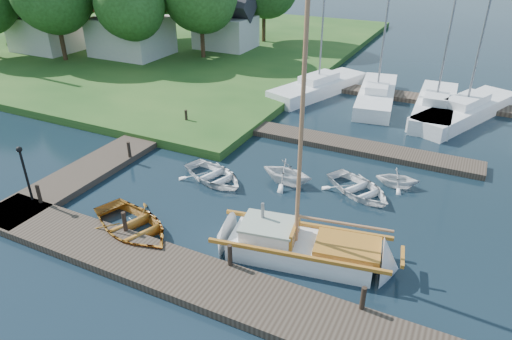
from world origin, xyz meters
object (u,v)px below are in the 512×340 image
at_px(mooring_post_2, 230,255).
at_px(tender_d, 398,177).
at_px(marina_boat_1, 377,94).
at_px(marina_boat_3, 466,109).
at_px(mooring_post_5, 186,117).
at_px(tender_c, 359,186).
at_px(lamp_post, 24,166).
at_px(mooring_post_4, 129,150).
at_px(marina_boat_0, 319,86).
at_px(marina_boat_2, 435,105).
at_px(house_b, 45,24).
at_px(house_c, 225,25).
at_px(tender_b, 287,171).
at_px(tender_a, 214,174).
at_px(tree_2, 130,2).
at_px(mooring_post_0, 39,194).
at_px(mooring_post_1, 124,221).
at_px(dinghy, 132,224).
at_px(sailboat, 306,249).
at_px(house_a, 130,26).
at_px(mooring_post_3, 363,298).

relative_size(mooring_post_2, tender_d, 0.42).
relative_size(marina_boat_1, marina_boat_3, 0.88).
bearing_deg(mooring_post_5, tender_c, -14.90).
bearing_deg(tender_c, lamp_post, 152.25).
height_order(mooring_post_4, marina_boat_3, marina_boat_3).
distance_m(marina_boat_0, marina_boat_2, 7.91).
bearing_deg(house_b, house_c, 29.74).
relative_size(tender_b, marina_boat_0, 0.20).
relative_size(tender_a, tender_d, 1.78).
height_order(tender_c, tree_2, tree_2).
bearing_deg(mooring_post_0, tender_c, 31.50).
relative_size(mooring_post_2, mooring_post_4, 1.00).
xyz_separation_m(mooring_post_0, marina_boat_0, (5.30, 19.38, -0.12)).
xyz_separation_m(tender_b, tree_2, (-18.82, 12.51, 4.62)).
xyz_separation_m(tender_a, tree_2, (-15.69, 13.79, 4.90)).
distance_m(tender_c, house_b, 34.27).
height_order(mooring_post_5, marina_boat_2, marina_boat_2).
bearing_deg(house_c, marina_boat_2, -22.38).
distance_m(mooring_post_0, mooring_post_1, 4.50).
xyz_separation_m(tender_d, tree_2, (-23.42, 10.60, 4.75)).
distance_m(dinghy, tender_d, 11.68).
height_order(mooring_post_0, marina_boat_2, marina_boat_2).
xyz_separation_m(mooring_post_1, tender_d, (8.42, 8.45, -0.20)).
bearing_deg(mooring_post_5, house_b, 156.80).
distance_m(marina_boat_2, house_b, 33.77).
height_order(mooring_post_5, marina_boat_0, marina_boat_0).
relative_size(tender_c, marina_boat_2, 0.32).
bearing_deg(marina_boat_1, tender_d, -170.56).
height_order(mooring_post_1, tender_a, mooring_post_1).
bearing_deg(marina_boat_0, mooring_post_0, -175.71).
xyz_separation_m(mooring_post_0, sailboat, (11.01, 1.86, -0.36)).
bearing_deg(marina_boat_2, lamp_post, 141.83).
xyz_separation_m(marina_boat_3, tree_2, (-25.47, 0.17, 4.67)).
height_order(lamp_post, sailboat, sailboat).
xyz_separation_m(mooring_post_4, lamp_post, (-1.00, -5.00, 1.17)).
relative_size(tender_d, tree_2, 0.24).
xyz_separation_m(mooring_post_2, dinghy, (-4.45, 0.30, -0.27)).
xyz_separation_m(dinghy, marina_boat_1, (4.87, 19.04, 0.15)).
distance_m(marina_boat_3, house_c, 23.04).
bearing_deg(lamp_post, tree_2, 117.69).
bearing_deg(marina_boat_3, dinghy, 174.07).
relative_size(tender_d, house_a, 0.30).
bearing_deg(tender_d, mooring_post_2, 145.18).
xyz_separation_m(mooring_post_2, mooring_post_5, (-8.50, 10.00, 0.00)).
bearing_deg(house_a, tree_2, -44.25).
distance_m(mooring_post_3, mooring_post_5, 16.40).
distance_m(dinghy, marina_boat_3, 21.31).
height_order(mooring_post_3, marina_boat_0, marina_boat_0).
xyz_separation_m(mooring_post_1, mooring_post_2, (4.50, 0.00, 0.00)).
distance_m(mooring_post_3, marina_boat_2, 18.89).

